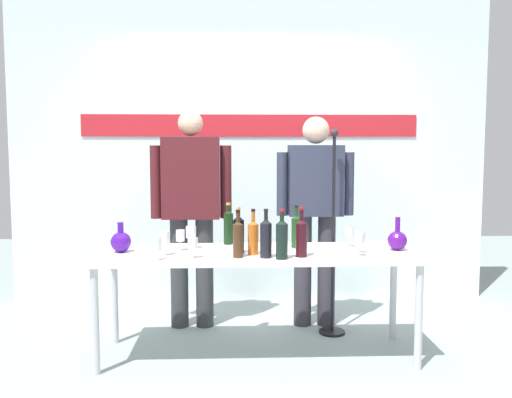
# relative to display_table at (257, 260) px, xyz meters

# --- Properties ---
(ground_plane) EXTENTS (10.00, 10.00, 0.00)m
(ground_plane) POSITION_rel_display_table_xyz_m (0.00, 0.00, -0.67)
(ground_plane) COLOR #95A6A3
(back_wall) EXTENTS (4.39, 0.11, 3.00)m
(back_wall) POSITION_rel_display_table_xyz_m (0.00, 1.47, 0.83)
(back_wall) COLOR white
(back_wall) RESTS_ON ground
(display_table) EXTENTS (2.17, 0.67, 0.73)m
(display_table) POSITION_rel_display_table_xyz_m (0.00, 0.00, 0.00)
(display_table) COLOR white
(display_table) RESTS_ON ground
(decanter_blue_left) EXTENTS (0.14, 0.14, 0.20)m
(decanter_blue_left) POSITION_rel_display_table_xyz_m (-0.91, -0.00, 0.13)
(decanter_blue_left) COLOR #461596
(decanter_blue_left) RESTS_ON display_table
(decanter_blue_right) EXTENTS (0.13, 0.13, 0.23)m
(decanter_blue_right) POSITION_rel_display_table_xyz_m (0.96, -0.00, 0.13)
(decanter_blue_right) COLOR #561488
(decanter_blue_right) RESTS_ON display_table
(presenter_left) EXTENTS (0.64, 0.22, 1.71)m
(presenter_left) POSITION_rel_display_table_xyz_m (-0.49, 0.65, 0.32)
(presenter_left) COLOR #343639
(presenter_left) RESTS_ON ground
(presenter_right) EXTENTS (0.61, 0.22, 1.67)m
(presenter_right) POSITION_rel_display_table_xyz_m (0.49, 0.65, 0.29)
(presenter_right) COLOR #36333D
(presenter_right) RESTS_ON ground
(wine_bottle_0) EXTENTS (0.07, 0.07, 0.32)m
(wine_bottle_0) POSITION_rel_display_table_xyz_m (0.28, -0.20, 0.19)
(wine_bottle_0) COLOR #371018
(wine_bottle_0) RESTS_ON display_table
(wine_bottle_1) EXTENTS (0.07, 0.07, 0.30)m
(wine_bottle_1) POSITION_rel_display_table_xyz_m (-0.19, 0.28, 0.19)
(wine_bottle_1) COLOR black
(wine_bottle_1) RESTS_ON display_table
(wine_bottle_2) EXTENTS (0.07, 0.07, 0.30)m
(wine_bottle_2) POSITION_rel_display_table_xyz_m (0.28, 0.13, 0.18)
(wine_bottle_2) COLOR #19411A
(wine_bottle_2) RESTS_ON display_table
(wine_bottle_3) EXTENTS (0.07, 0.07, 0.31)m
(wine_bottle_3) POSITION_rel_display_table_xyz_m (0.05, -0.22, 0.19)
(wine_bottle_3) COLOR black
(wine_bottle_3) RESTS_ON display_table
(wine_bottle_4) EXTENTS (0.07, 0.07, 0.30)m
(wine_bottle_4) POSITION_rel_display_table_xyz_m (-0.03, -0.12, 0.18)
(wine_bottle_4) COLOR orange
(wine_bottle_4) RESTS_ON display_table
(wine_bottle_5) EXTENTS (0.08, 0.08, 0.31)m
(wine_bottle_5) POSITION_rel_display_table_xyz_m (0.15, -0.27, 0.19)
(wine_bottle_5) COLOR black
(wine_bottle_5) RESTS_ON display_table
(wine_bottle_6) EXTENTS (0.07, 0.07, 0.31)m
(wine_bottle_6) POSITION_rel_display_table_xyz_m (-0.12, -0.08, 0.19)
(wine_bottle_6) COLOR black
(wine_bottle_6) RESTS_ON display_table
(wine_bottle_7) EXTENTS (0.06, 0.06, 0.31)m
(wine_bottle_7) POSITION_rel_display_table_xyz_m (-0.13, -0.21, 0.19)
(wine_bottle_7) COLOR #452B17
(wine_bottle_7) RESTS_ON display_table
(wine_glass_left_0) EXTENTS (0.06, 0.06, 0.13)m
(wine_glass_left_0) POSITION_rel_display_table_xyz_m (-0.42, -0.22, 0.15)
(wine_glass_left_0) COLOR white
(wine_glass_left_0) RESTS_ON display_table
(wine_glass_left_1) EXTENTS (0.07, 0.07, 0.16)m
(wine_glass_left_1) POSITION_rel_display_table_xyz_m (-0.45, 0.10, 0.17)
(wine_glass_left_1) COLOR white
(wine_glass_left_1) RESTS_ON display_table
(wine_glass_left_2) EXTENTS (0.06, 0.06, 0.14)m
(wine_glass_left_2) POSITION_rel_display_table_xyz_m (-0.52, 0.04, 0.16)
(wine_glass_left_2) COLOR white
(wine_glass_left_2) RESTS_ON display_table
(wine_glass_left_3) EXTENTS (0.06, 0.06, 0.16)m
(wine_glass_left_3) POSITION_rel_display_table_xyz_m (-0.61, -0.13, 0.17)
(wine_glass_left_3) COLOR white
(wine_glass_left_3) RESTS_ON display_table
(wine_glass_left_4) EXTENTS (0.06, 0.06, 0.14)m
(wine_glass_left_4) POSITION_rel_display_table_xyz_m (-0.64, -0.27, 0.16)
(wine_glass_left_4) COLOR white
(wine_glass_left_4) RESTS_ON display_table
(wine_glass_right_0) EXTENTS (0.07, 0.07, 0.15)m
(wine_glass_right_0) POSITION_rel_display_table_xyz_m (0.68, -0.10, 0.17)
(wine_glass_right_0) COLOR white
(wine_glass_right_0) RESTS_ON display_table
(wine_glass_right_1) EXTENTS (0.06, 0.06, 0.15)m
(wine_glass_right_1) POSITION_rel_display_table_xyz_m (0.65, -0.21, 0.17)
(wine_glass_right_1) COLOR white
(wine_glass_right_1) RESTS_ON display_table
(wine_glass_right_2) EXTENTS (0.06, 0.06, 0.14)m
(wine_glass_right_2) POSITION_rel_display_table_xyz_m (0.66, 0.15, 0.16)
(wine_glass_right_2) COLOR white
(wine_glass_right_2) RESTS_ON display_table
(microphone_stand) EXTENTS (0.20, 0.20, 1.56)m
(microphone_stand) POSITION_rel_display_table_xyz_m (0.60, 0.43, -0.14)
(microphone_stand) COLOR black
(microphone_stand) RESTS_ON ground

